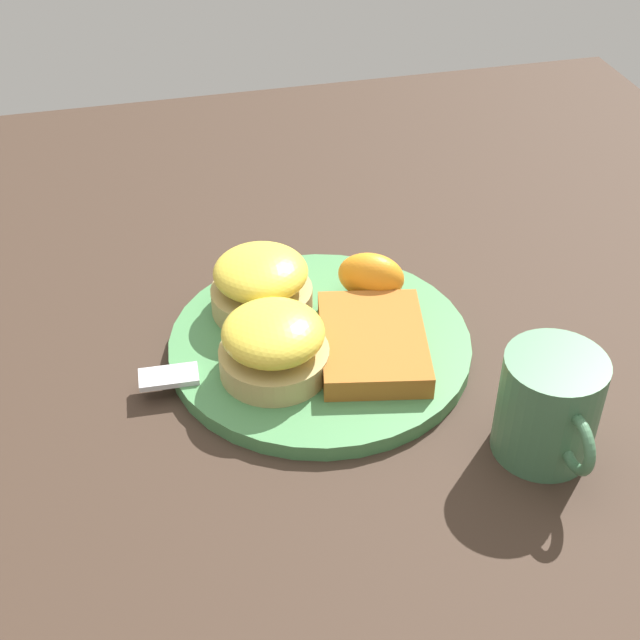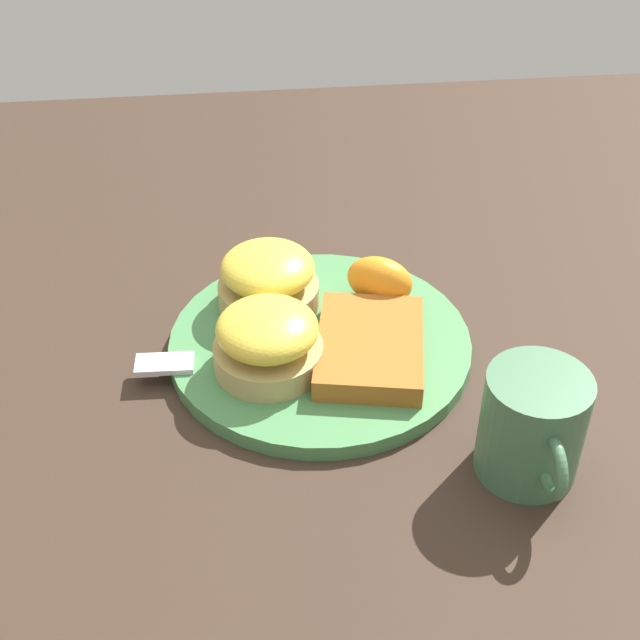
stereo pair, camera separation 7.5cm
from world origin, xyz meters
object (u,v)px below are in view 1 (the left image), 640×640
sandwich_benedict_right (274,345)px  orange_wedge (371,276)px  sandwich_benedict_left (261,284)px  hashbrown_patty (373,342)px  cup (549,407)px  fork (262,365)px

sandwich_benedict_right → orange_wedge: size_ratio=1.50×
sandwich_benedict_left → sandwich_benedict_right: size_ratio=1.00×
orange_wedge → hashbrown_patty: bearing=-14.9°
cup → hashbrown_patty: bearing=-141.8°
hashbrown_patty → fork: hashbrown_patty is taller
sandwich_benedict_left → sandwich_benedict_right: same height
orange_wedge → cup: 0.21m
sandwich_benedict_left → orange_wedge: size_ratio=1.50×
sandwich_benedict_left → cup: bearing=40.8°
sandwich_benedict_right → orange_wedge: sandwich_benedict_right is taller
orange_wedge → cup: (0.20, 0.08, 0.01)m
cup → fork: bearing=-123.4°
sandwich_benedict_left → fork: 0.08m
orange_wedge → sandwich_benedict_right: bearing=-52.7°
hashbrown_patty → fork: bearing=-91.4°
hashbrown_patty → orange_wedge: size_ratio=2.00×
orange_wedge → fork: orange_wedge is taller
hashbrown_patty → orange_wedge: 0.08m
hashbrown_patty → fork: 0.09m
sandwich_benedict_left → orange_wedge: 0.10m
sandwich_benedict_right → orange_wedge: bearing=127.3°
sandwich_benedict_left → orange_wedge: (0.00, 0.10, -0.01)m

